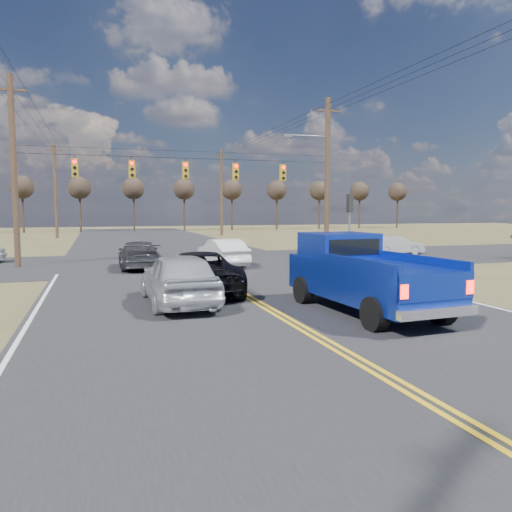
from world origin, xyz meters
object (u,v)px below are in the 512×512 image
object	(u,v)px
silver_suv	(179,278)
dgrey_car_queue	(139,255)
white_car_queue	(222,253)
black_suv	(199,272)
cross_car_east_near	(395,245)
pickup_truck	(362,275)

from	to	relation	value
silver_suv	dgrey_car_queue	distance (m)	10.46
white_car_queue	silver_suv	bearing A→B (deg)	63.48
black_suv	cross_car_east_near	world-z (taller)	black_suv
silver_suv	white_car_queue	size ratio (longest dim) A/B	1.13
pickup_truck	black_suv	xyz separation A→B (m)	(-4.03, 4.75, -0.34)
dgrey_car_queue	cross_car_east_near	distance (m)	17.41
pickup_truck	white_car_queue	bearing A→B (deg)	91.64
black_suv	cross_car_east_near	xyz separation A→B (m)	(15.71, 11.27, -0.14)
black_suv	white_car_queue	bearing A→B (deg)	-105.70
silver_suv	black_suv	bearing A→B (deg)	-118.80
pickup_truck	black_suv	world-z (taller)	pickup_truck
pickup_truck	silver_suv	world-z (taller)	pickup_truck
dgrey_car_queue	black_suv	bearing A→B (deg)	100.74
silver_suv	black_suv	size ratio (longest dim) A/B	0.91
cross_car_east_near	silver_suv	bearing A→B (deg)	127.87
black_suv	cross_car_east_near	bearing A→B (deg)	-140.45
silver_suv	white_car_queue	world-z (taller)	silver_suv
pickup_truck	white_car_queue	size ratio (longest dim) A/B	1.40
pickup_truck	black_suv	bearing A→B (deg)	126.93
silver_suv	dgrey_car_queue	bearing A→B (deg)	-88.69
pickup_truck	cross_car_east_near	bearing A→B (deg)	50.54
silver_suv	white_car_queue	xyz separation A→B (m)	(3.95, 10.13, -0.12)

